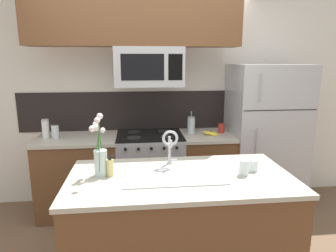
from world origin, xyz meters
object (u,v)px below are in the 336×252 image
Objects in this scene: refrigerator at (264,136)px; dish_soap_bottle at (110,168)px; french_press at (191,125)px; sink_faucet at (170,143)px; storage_jar_medium at (55,131)px; banana_bunch at (211,133)px; stove_range at (150,172)px; coffee_tin at (221,128)px; drinking_glass at (244,168)px; microwave at (149,67)px; spare_glass at (253,165)px; flower_vase at (100,157)px; storage_jar_tall at (46,129)px.

refrigerator is 10.44× the size of dish_soap_bottle.
sink_faucet is (-0.38, -1.09, 0.10)m from french_press.
storage_jar_medium is 0.88× the size of banana_bunch.
stove_range is at bearing 175.20° from banana_bunch.
coffee_tin is 1.76m from dish_soap_bottle.
sink_faucet is 0.61m from drinking_glass.
microwave is 4.51× the size of dish_soap_bottle.
spare_glass is at bearing -94.96° from coffee_tin.
drinking_glass is (0.66, -1.27, -0.73)m from microwave.
sink_faucet is (-1.29, -1.05, 0.25)m from refrigerator.
stove_range is 1.54m from drinking_glass.
storage_jar_medium is at bearing -179.66° from refrigerator.
drinking_glass is (-0.21, -1.34, 0.00)m from coffee_tin.
spare_glass is at bearing -78.56° from french_press.
french_press is 2.43× the size of coffee_tin.
dish_soap_bottle is (-0.36, -1.21, 0.52)m from stove_range.
sink_faucet reaches higher than drinking_glass.
banana_bunch is at bearing 58.47° from sink_faucet.
coffee_tin is at bearing 85.04° from spare_glass.
microwave is 0.85m from french_press.
dish_soap_bottle is 0.35× the size of flower_vase.
microwave is 1.43m from dish_soap_bottle.
storage_jar_tall is at bearing 121.31° from flower_vase.
banana_bunch is (0.71, -0.04, -0.77)m from microwave.
microwave is 8.16× the size of spare_glass.
spare_glass is (0.64, -0.19, -0.15)m from sink_faucet.
refrigerator is 0.55m from coffee_tin.
dish_soap_bottle is (-1.23, -1.26, 0.01)m from coffee_tin.
coffee_tin reaches higher than stove_range.
drinking_glass is at bearing -63.10° from stove_range.
flower_vase is (-1.84, -1.20, 0.19)m from refrigerator.
refrigerator is 2.20m from flower_vase.
sink_faucet is 2.61× the size of drinking_glass.
stove_range is 0.86m from banana_bunch.
banana_bunch is at bearing 44.29° from flower_vase.
dish_soap_bottle is (-0.48, -0.18, -0.13)m from sink_faucet.
stove_range is at bearing 96.51° from sink_faucet.
sink_faucet is at bearing -109.25° from french_press.
french_press reaches higher than stove_range.
french_press is at bearing 96.62° from drinking_glass.
sink_faucet reaches higher than spare_glass.
flower_vase reaches higher than coffee_tin.
coffee_tin is at bearing 45.69° from dish_soap_bottle.
stove_range is 4.87× the size of banana_bunch.
spare_glass is (0.26, -1.28, -0.05)m from french_press.
french_press is (-0.91, 0.04, 0.15)m from refrigerator.
dish_soap_bottle is 1.81× the size of spare_glass.
dish_soap_bottle reaches higher than spare_glass.
coffee_tin is at bearing 43.36° from flower_vase.
french_press is 0.37m from coffee_tin.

